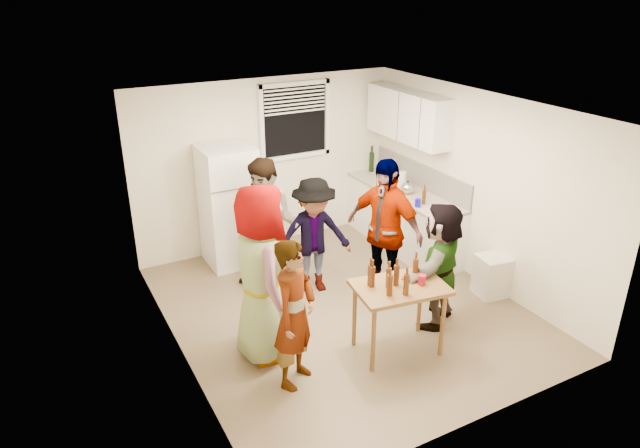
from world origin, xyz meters
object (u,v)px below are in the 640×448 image
wine_bottle (371,171)px  guest_grey (265,352)px  guest_back_left (270,286)px  guest_black (381,295)px  beer_bottle_counter (423,204)px  red_cup (422,284)px  serving_table (396,349)px  kettle (407,193)px  beer_bottle_table (388,287)px  trash_bin (492,277)px  guest_orange (435,320)px  guest_stripe (296,379)px  refrigerator (229,206)px  blue_cup (418,207)px  guest_back_right (314,289)px

wine_bottle → guest_grey: size_ratio=0.16×
guest_back_left → guest_black: 1.47m
guest_back_left → beer_bottle_counter: bearing=32.3°
red_cup → serving_table: bearing=158.5°
kettle → beer_bottle_table: bearing=-108.2°
beer_bottle_counter → trash_bin: 1.35m
guest_back_left → guest_orange: 2.20m
guest_stripe → guest_orange: bearing=-30.9°
refrigerator → guest_stripe: refrigerator is taller
refrigerator → kettle: (2.40, -0.87, 0.05)m
guest_orange → trash_bin: bearing=156.7°
wine_bottle → blue_cup: 1.62m
wine_bottle → beer_bottle_counter: bearing=-95.5°
beer_bottle_counter → guest_black: bearing=-153.4°
serving_table → guest_orange: 0.79m
beer_bottle_counter → beer_bottle_table: beer_bottle_counter is taller
beer_bottle_table → guest_grey: 1.54m
blue_cup → kettle: bearing=69.2°
red_cup → guest_back_right: 1.91m
beer_bottle_counter → blue_cup: (-0.14, -0.05, 0.00)m
kettle → guest_orange: bearing=-92.6°
beer_bottle_counter → guest_black: beer_bottle_counter is taller
red_cup → guest_back_left: 2.36m
guest_back_right → guest_orange: guest_back_right is taller
kettle → wine_bottle: size_ratio=0.78×
guest_black → guest_grey: bearing=-98.4°
guest_back_left → guest_black: size_ratio=0.96×
refrigerator → trash_bin: size_ratio=3.18×
trash_bin → guest_grey: 3.07m
guest_stripe → guest_orange: (1.94, 0.19, 0.00)m
kettle → guest_stripe: (-2.76, -1.95, -0.90)m
trash_bin → guest_orange: (-1.02, -0.16, -0.25)m
trash_bin → kettle: bearing=97.1°
kettle → guest_back_right: size_ratio=0.16×
wine_bottle → beer_bottle_counter: size_ratio=1.52×
blue_cup → guest_grey: size_ratio=0.06×
kettle → red_cup: bearing=-100.4°
trash_bin → guest_stripe: (-2.96, -0.34, -0.25)m
guest_black → guest_orange: size_ratio=1.22×
guest_back_left → guest_black: (1.17, -0.88, 0.00)m
wine_bottle → guest_orange: 3.14m
blue_cup → beer_bottle_counter: bearing=18.4°
trash_bin → guest_orange: trash_bin is taller
beer_bottle_table → guest_back_right: size_ratio=0.15×
serving_table → red_cup: bearing=-21.5°
blue_cup → trash_bin: (0.38, -1.11, -0.65)m
beer_bottle_counter → guest_back_left: (-2.17, 0.38, -0.90)m
serving_table → red_cup: red_cup is taller
blue_cup → guest_back_right: size_ratio=0.07×
beer_bottle_table → red_cup: 0.37m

